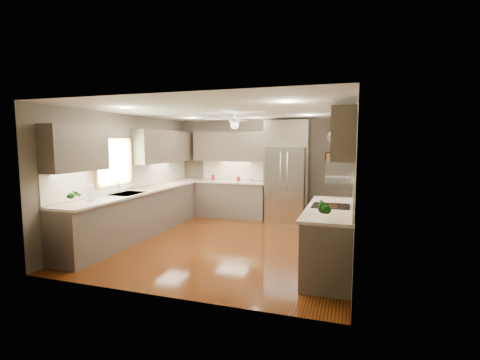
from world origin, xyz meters
The scene contains 27 objects.
floor centered at (0.00, 0.00, 0.00)m, with size 5.00×5.00×0.00m, color #481509.
ceiling centered at (0.00, 0.00, 2.50)m, with size 5.00×5.00×0.00m, color white.
wall_back centered at (0.00, 2.50, 1.25)m, with size 4.50×4.50×0.00m, color #5F5648.
wall_front centered at (0.00, -2.50, 1.25)m, with size 4.50×4.50×0.00m, color #5F5648.
wall_left centered at (-2.25, 0.00, 1.25)m, with size 5.00×5.00×0.00m, color #5F5648.
wall_right centered at (2.25, 0.00, 1.25)m, with size 5.00×5.00×0.00m, color #5F5648.
canister_a centered at (-1.25, 2.18, 1.02)m, with size 0.09×0.09×0.14m, color maroon.
canister_c centered at (-0.80, 2.25, 1.03)m, with size 0.12×0.12×0.20m, color beige.
canister_d centered at (-0.55, 2.20, 1.00)m, with size 0.08×0.08×0.13m, color maroon.
soap_bottle centered at (-2.08, -0.19, 1.03)m, with size 0.08×0.08×0.17m, color white.
potted_plant_left centered at (-1.96, -1.85, 1.10)m, with size 0.17×0.11×0.32m, color #185117.
potted_plant_right centered at (1.90, -1.76, 1.11)m, with size 0.19×0.15×0.34m, color #185117.
bowl centered at (-0.30, 2.24, 0.97)m, with size 0.22×0.22×0.05m, color beige.
left_run centered at (-1.95, 0.15, 0.48)m, with size 0.65×4.70×1.45m.
back_run centered at (-0.72, 2.20, 0.48)m, with size 1.85×0.65×1.45m.
uppers centered at (-0.74, 0.71, 1.87)m, with size 4.50×4.70×0.95m.
window centered at (-2.22, -0.50, 1.55)m, with size 0.05×1.12×0.92m.
sink centered at (-1.93, -0.50, 0.91)m, with size 0.50×0.70×0.32m.
refrigerator centered at (0.70, 2.16, 1.19)m, with size 1.06×0.75×2.45m.
right_run centered at (1.93, -0.80, 0.48)m, with size 0.70×2.20×1.45m.
microwave centered at (2.03, -0.55, 1.48)m, with size 0.43×0.55×0.34m.
ceiling_fan centered at (0.00, 0.30, 2.33)m, with size 1.18×1.18×0.32m.
recessed_lights centered at (-0.04, 0.40, 2.49)m, with size 2.84×3.14×0.01m.
wall_clock centered at (1.75, 2.48, 2.05)m, with size 0.30×0.03×0.30m.
framed_print centered at (1.75, 2.48, 1.55)m, with size 0.36×0.03×0.30m.
stool centered at (1.59, 1.55, 0.24)m, with size 0.43×0.43×0.48m.
paper_towel centered at (-1.96, -1.47, 1.08)m, with size 0.12×0.12×0.29m.
Camera 1 is at (2.22, -6.16, 1.91)m, focal length 26.00 mm.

